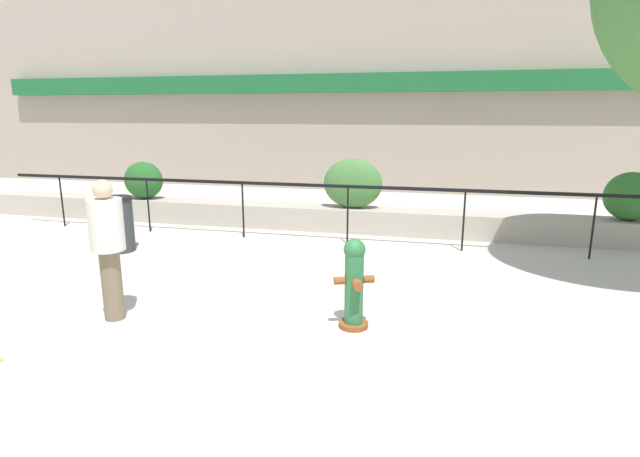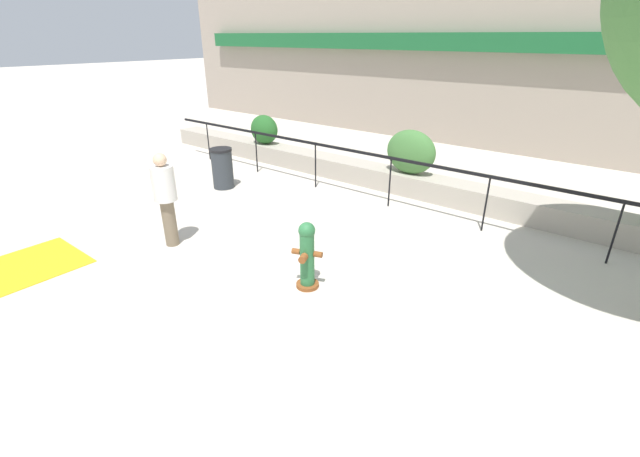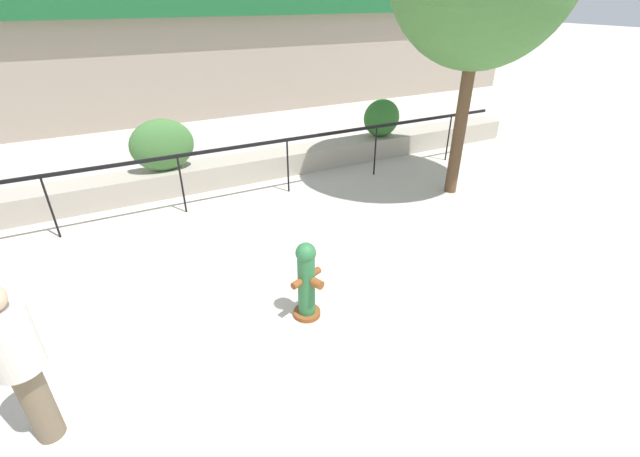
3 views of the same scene
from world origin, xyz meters
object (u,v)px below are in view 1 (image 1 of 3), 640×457
at_px(trash_bin, 119,224).
at_px(hedge_bush_0, 144,180).
at_px(fire_hydrant, 354,283).
at_px(pedestrian, 108,241).
at_px(hedge_bush_1, 353,183).
at_px(hedge_bush_2, 631,196).

bearing_deg(trash_bin, hedge_bush_0, 113.34).
height_order(fire_hydrant, trash_bin, fire_hydrant).
xyz_separation_m(hedge_bush_0, pedestrian, (2.94, -5.32, 0.05)).
xyz_separation_m(fire_hydrant, trash_bin, (-4.74, 2.28, -0.04)).
relative_size(hedge_bush_0, pedestrian, 0.54).
bearing_deg(fire_hydrant, hedge_bush_1, 100.30).
distance_m(fire_hydrant, pedestrian, 2.98).
relative_size(hedge_bush_0, hedge_bush_1, 0.74).
relative_size(hedge_bush_0, fire_hydrant, 0.86).
xyz_separation_m(pedestrian, trash_bin, (-1.83, 2.73, -0.48)).
relative_size(fire_hydrant, trash_bin, 1.07).
height_order(hedge_bush_0, pedestrian, pedestrian).
relative_size(hedge_bush_0, trash_bin, 0.92).
height_order(hedge_bush_1, fire_hydrant, hedge_bush_1).
xyz_separation_m(hedge_bush_1, fire_hydrant, (0.88, -4.87, -0.47)).
bearing_deg(trash_bin, hedge_bush_2, 15.83).
bearing_deg(hedge_bush_1, hedge_bush_2, 0.00).
relative_size(hedge_bush_2, fire_hydrant, 0.88).
distance_m(hedge_bush_0, hedge_bush_1, 4.97).
distance_m(hedge_bush_1, fire_hydrant, 4.97).
relative_size(hedge_bush_1, hedge_bush_2, 1.31).
bearing_deg(pedestrian, hedge_bush_2, 36.08).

